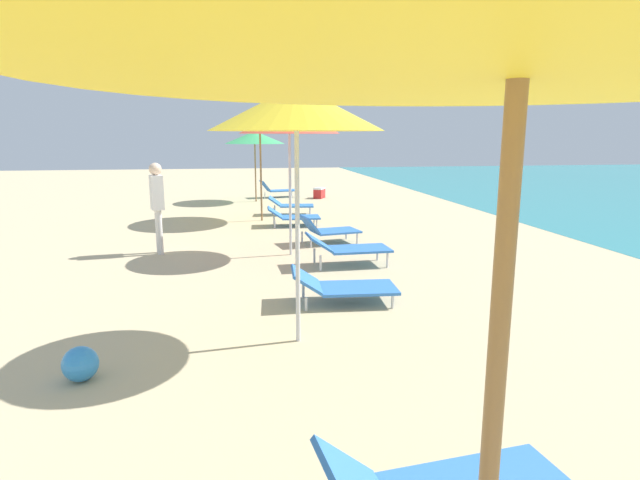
{
  "coord_description": "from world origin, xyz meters",
  "views": [
    {
      "loc": [
        -0.99,
        3.2,
        2.25
      ],
      "look_at": [
        -0.1,
        8.68,
        1.13
      ],
      "focal_mm": 29.12,
      "sensor_mm": 36.0,
      "label": 1
    }
  ],
  "objects": [
    {
      "name": "umbrella_farthest",
      "position": [
        -0.3,
        21.28,
        2.19
      ],
      "size": [
        2.04,
        2.04,
        2.46
      ],
      "color": "olive",
      "rests_on": "ground"
    },
    {
      "name": "umbrella_third",
      "position": [
        -0.35,
        8.63,
        2.52
      ],
      "size": [
        1.82,
        1.82,
        2.82
      ],
      "color": "silver",
      "rests_on": "ground"
    },
    {
      "name": "beach_ball",
      "position": [
        -2.48,
        8.01,
        0.17
      ],
      "size": [
        0.33,
        0.33,
        0.33
      ],
      "primitive_type": "sphere",
      "color": "#338CD8",
      "rests_on": "ground"
    },
    {
      "name": "umbrella_fifth",
      "position": [
        -0.32,
        17.11,
        2.66
      ],
      "size": [
        2.51,
        2.51,
        2.99
      ],
      "color": "olive",
      "rests_on": "ground"
    },
    {
      "name": "cooler_box",
      "position": [
        2.03,
        21.88,
        0.19
      ],
      "size": [
        0.51,
        0.58,
        0.38
      ],
      "color": "red",
      "rests_on": "ground"
    },
    {
      "name": "lounger_fifth_inland",
      "position": [
        0.42,
        16.12,
        0.26
      ],
      "size": [
        1.34,
        0.74,
        0.49
      ],
      "rotation": [
        0.0,
        0.0,
        -0.04
      ],
      "color": "blue",
      "rests_on": "ground"
    },
    {
      "name": "lounger_farthest_shoreside",
      "position": [
        0.54,
        22.39,
        0.3
      ],
      "size": [
        1.44,
        0.82,
        0.63
      ],
      "rotation": [
        0.0,
        0.0,
        0.2
      ],
      "color": "blue",
      "rests_on": "ground"
    },
    {
      "name": "lounger_fifth_shoreside",
      "position": [
        0.56,
        18.03,
        0.29
      ],
      "size": [
        1.36,
        0.77,
        0.53
      ],
      "rotation": [
        0.0,
        0.0,
        -0.13
      ],
      "color": "blue",
      "rests_on": "ground"
    },
    {
      "name": "person_walking_near",
      "position": [
        -2.48,
        13.42,
        1.07
      ],
      "size": [
        0.31,
        0.4,
        1.75
      ],
      "rotation": [
        0.0,
        0.0,
        3.41
      ],
      "color": "silver",
      "rests_on": "ground"
    },
    {
      "name": "umbrella_fourth",
      "position": [
        0.02,
        12.91,
        2.53
      ],
      "size": [
        1.85,
        1.85,
        2.84
      ],
      "color": "silver",
      "rests_on": "ground"
    },
    {
      "name": "lounger_fourth_shoreside",
      "position": [
        0.91,
        13.85,
        0.3
      ],
      "size": [
        1.32,
        0.91,
        0.61
      ],
      "rotation": [
        0.0,
        0.0,
        0.2
      ],
      "color": "blue",
      "rests_on": "ground"
    },
    {
      "name": "lounger_fourth_inland",
      "position": [
        0.91,
        11.9,
        0.33
      ],
      "size": [
        1.48,
        0.71,
        0.58
      ],
      "rotation": [
        0.0,
        0.0,
        0.03
      ],
      "color": "blue",
      "rests_on": "ground"
    },
    {
      "name": "lounger_third_shoreside",
      "position": [
        0.41,
        9.87,
        0.25
      ],
      "size": [
        1.46,
        0.77,
        0.49
      ],
      "rotation": [
        0.0,
        0.0,
        -0.07
      ],
      "color": "blue",
      "rests_on": "ground"
    }
  ]
}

